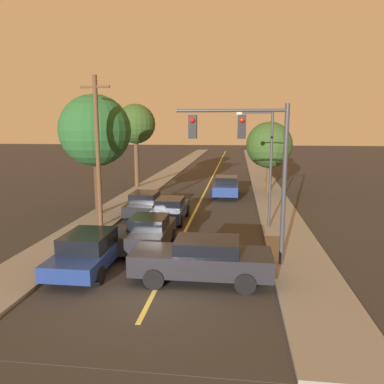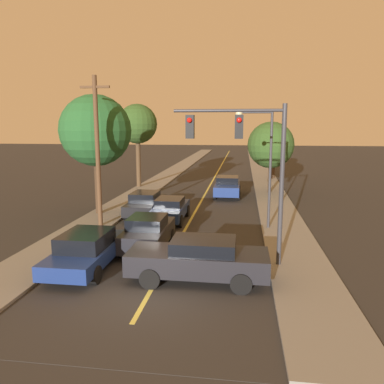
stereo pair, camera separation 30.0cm
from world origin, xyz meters
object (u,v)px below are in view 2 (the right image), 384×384
object	(u,v)px
car_near_lane_second	(170,209)
tree_right_near	(274,136)
car_outer_lane_second	(146,203)
traffic_signal_mast	(247,152)
car_outer_lane_front	(88,249)
tree_right_far	(271,145)
car_near_lane_front	(148,232)
tree_left_near	(96,131)
car_crossing_right	(199,259)
car_far_oncoming	(227,186)
utility_pole_left	(97,150)
tree_left_far	(137,125)
streetlamp_right	(261,151)

from	to	relation	value
car_near_lane_second	tree_right_near	bearing A→B (deg)	68.75
car_outer_lane_second	traffic_signal_mast	world-z (taller)	traffic_signal_mast
car_outer_lane_front	tree_right_far	world-z (taller)	tree_right_far
car_outer_lane_front	car_outer_lane_second	xyz separation A→B (m)	(0.00, 8.96, 0.01)
car_near_lane_front	tree_left_near	world-z (taller)	tree_left_near
car_crossing_right	tree_right_near	world-z (taller)	tree_right_near
car_outer_lane_second	car_far_oncoming	bearing A→B (deg)	56.12
car_outer_lane_front	tree_right_near	size ratio (longest dim) A/B	0.86
car_outer_lane_front	tree_right_far	distance (m)	19.77
car_outer_lane_front	car_near_lane_second	bearing A→B (deg)	76.73
traffic_signal_mast	tree_right_near	size ratio (longest dim) A/B	1.10
utility_pole_left	tree_right_near	xyz separation A→B (m)	(10.95, 20.85, 0.19)
car_near_lane_front	tree_right_near	size ratio (longest dim) A/B	0.69
car_near_lane_front	utility_pole_left	distance (m)	6.02
utility_pole_left	tree_left_far	distance (m)	13.78
car_outer_lane_front	tree_right_near	world-z (taller)	tree_right_near
traffic_signal_mast	utility_pole_left	size ratio (longest dim) A/B	0.78
tree_right_far	car_outer_lane_second	bearing A→B (deg)	-133.35
traffic_signal_mast	car_far_oncoming	bearing A→B (deg)	95.04
traffic_signal_mast	utility_pole_left	distance (m)	9.21
car_near_lane_front	streetlamp_right	distance (m)	7.46
car_far_oncoming	traffic_signal_mast	world-z (taller)	traffic_signal_mast
car_near_lane_front	car_outer_lane_second	distance (m)	6.73
car_near_lane_second	traffic_signal_mast	world-z (taller)	traffic_signal_mast
car_crossing_right	traffic_signal_mast	world-z (taller)	traffic_signal_mast
car_near_lane_second	tree_left_near	size ratio (longest dim) A/B	0.58
tree_left_far	tree_right_far	size ratio (longest dim) A/B	1.27
car_crossing_right	tree_left_far	size ratio (longest dim) A/B	0.68
streetlamp_right	tree_left_far	xyz separation A→B (m)	(-10.34, 12.77, 1.46)
car_far_oncoming	car_outer_lane_front	bearing A→B (deg)	73.35
tree_left_near	tree_left_far	distance (m)	10.78
streetlamp_right	utility_pole_left	bearing A→B (deg)	-174.50
traffic_signal_mast	tree_left_far	xyz separation A→B (m)	(-9.55, 18.33, 1.12)
tree_right_far	car_near_lane_front	bearing A→B (deg)	-112.88
car_far_oncoming	tree_right_far	xyz separation A→B (m)	(3.40, 1.52, 3.22)
traffic_signal_mast	tree_right_near	distance (m)	25.74
car_outer_lane_second	tree_left_far	distance (m)	12.06
utility_pole_left	tree_left_near	world-z (taller)	utility_pole_left
car_crossing_right	car_near_lane_front	bearing A→B (deg)	40.09
car_far_oncoming	tree_right_near	bearing A→B (deg)	-112.52
car_near_lane_front	car_far_oncoming	size ratio (longest dim) A/B	0.82
streetlamp_right	utility_pole_left	size ratio (longest dim) A/B	0.78
car_near_lane_front	traffic_signal_mast	xyz separation A→B (m)	(4.34, -1.37, 3.77)
tree_right_near	car_outer_lane_front	bearing A→B (deg)	-109.02
tree_right_near	tree_right_far	distance (m)	9.06
car_far_oncoming	tree_right_far	world-z (taller)	tree_right_far
streetlamp_right	tree_left_far	size ratio (longest dim) A/B	0.85
car_far_oncoming	utility_pole_left	xyz separation A→B (m)	(-6.59, -10.33, 3.49)
car_far_oncoming	tree_left_far	bearing A→B (deg)	-21.79
car_outer_lane_front	tree_left_far	distance (m)	20.33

